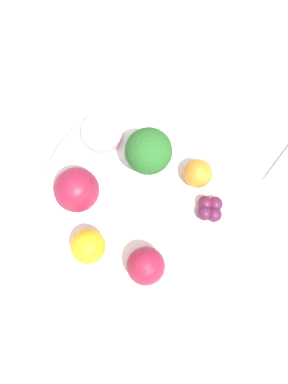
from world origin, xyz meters
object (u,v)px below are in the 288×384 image
(broccoli, at_px, (149,152))
(orange_back, at_px, (88,246))
(bowl, at_px, (144,198))
(grape_cluster, at_px, (210,209))
(small_cup, at_px, (105,132))
(orange_front, at_px, (198,173))
(apple_green, at_px, (146,266))
(apple_red, at_px, (77,190))

(broccoli, xyz_separation_m, orange_back, (-0.12, -0.05, -0.02))
(bowl, xyz_separation_m, broccoli, (0.03, 0.03, 0.06))
(grape_cluster, height_order, small_cup, grape_cluster)
(orange_front, bearing_deg, grape_cluster, -105.94)
(orange_front, distance_m, grape_cluster, 0.05)
(orange_front, bearing_deg, apple_green, -154.30)
(apple_red, bearing_deg, orange_front, -25.38)
(bowl, height_order, orange_front, orange_front)
(orange_front, bearing_deg, apple_red, 154.62)
(apple_red, height_order, orange_front, apple_red)
(broccoli, distance_m, orange_back, 0.13)
(orange_back, relative_size, small_cup, 0.79)
(grape_cluster, bearing_deg, broccoli, 106.54)
(grape_cluster, bearing_deg, orange_front, 74.06)
(orange_back, bearing_deg, orange_front, -0.09)
(grape_cluster, bearing_deg, orange_back, 163.54)
(broccoli, distance_m, orange_front, 0.07)
(orange_back, height_order, small_cup, orange_back)
(bowl, distance_m, grape_cluster, 0.09)
(apple_green, bearing_deg, broccoli, 54.16)
(bowl, xyz_separation_m, orange_back, (-0.09, -0.02, 0.04))
(bowl, bearing_deg, apple_green, -123.11)
(grape_cluster, relative_size, small_cup, 0.69)
(bowl, xyz_separation_m, apple_red, (-0.07, 0.04, 0.05))
(broccoli, relative_size, orange_front, 2.07)
(broccoli, height_order, grape_cluster, broccoli)
(apple_green, bearing_deg, apple_red, 98.45)
(orange_front, height_order, small_cup, orange_front)
(orange_front, bearing_deg, broccoli, 128.69)
(orange_back, xyz_separation_m, small_cup, (0.10, 0.11, -0.01))
(broccoli, bearing_deg, bowl, -131.94)
(small_cup, bearing_deg, orange_back, -129.83)
(apple_red, xyz_separation_m, orange_back, (-0.02, -0.06, -0.01))
(grape_cluster, distance_m, small_cup, 0.17)
(apple_green, relative_size, orange_front, 1.25)
(apple_red, relative_size, orange_back, 1.32)
(bowl, relative_size, grape_cluster, 7.13)
(broccoli, height_order, apple_red, broccoli)
(broccoli, xyz_separation_m, small_cup, (-0.02, 0.06, -0.04))
(orange_front, xyz_separation_m, small_cup, (-0.06, 0.11, -0.01))
(orange_front, relative_size, small_cup, 0.68)
(bowl, distance_m, small_cup, 0.10)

